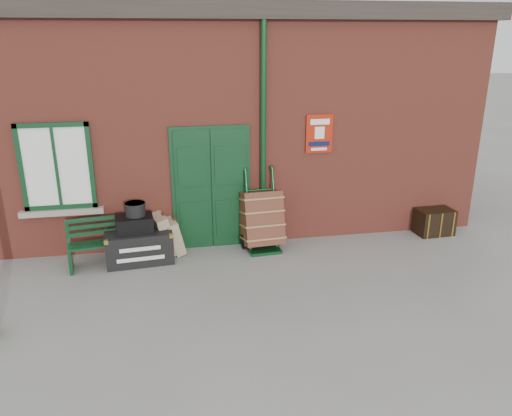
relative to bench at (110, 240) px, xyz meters
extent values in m
plane|color=gray|center=(2.10, -1.01, -0.43)|extent=(80.00, 80.00, 0.00)
cube|color=brown|center=(2.10, 2.49, 1.57)|extent=(10.00, 4.00, 4.00)
cube|color=#38302B|center=(2.10, 2.49, 3.72)|extent=(10.30, 4.30, 0.30)
cube|color=black|center=(1.80, 0.45, 0.67)|extent=(1.42, 0.12, 2.32)
cube|color=white|center=(-0.80, 0.44, 1.22)|extent=(1.20, 0.08, 1.50)
cylinder|color=#0E391A|center=(2.75, 0.41, 1.57)|extent=(0.10, 0.10, 4.00)
cube|color=#A61F0B|center=(3.80, 0.46, 1.62)|extent=(0.50, 0.03, 0.70)
cube|color=black|center=(0.01, -0.07, -0.02)|extent=(1.43, 0.58, 0.04)
cube|color=black|center=(-0.02, 0.13, 0.24)|extent=(1.38, 0.25, 0.37)
cube|color=#0E391A|center=(-0.65, -0.17, -0.22)|extent=(0.12, 0.42, 0.42)
cube|color=#0E391A|center=(0.67, 0.04, -0.22)|extent=(0.12, 0.42, 0.42)
cube|color=black|center=(0.48, 0.00, -0.15)|extent=(1.18, 0.72, 0.56)
cube|color=black|center=(0.43, 0.00, 0.27)|extent=(0.66, 0.50, 0.28)
cylinder|color=black|center=(0.46, 0.03, 0.52)|extent=(0.37, 0.37, 0.23)
cube|color=tan|center=(0.90, 0.24, -0.06)|extent=(0.47, 0.59, 0.75)
cube|color=tan|center=(1.08, 0.24, -0.11)|extent=(0.43, 0.54, 0.65)
cube|color=#0E391A|center=(2.69, 0.01, -0.40)|extent=(0.60, 0.45, 0.06)
cylinder|color=#0E391A|center=(2.43, 0.20, 0.31)|extent=(0.08, 0.41, 1.45)
cylinder|color=#0E391A|center=(2.93, 0.23, 0.31)|extent=(0.08, 0.41, 1.45)
cylinder|color=black|center=(2.35, 0.21, -0.30)|extent=(0.08, 0.28, 0.27)
cylinder|color=black|center=(3.01, 0.26, -0.30)|extent=(0.08, 0.28, 0.27)
cube|color=#5B2B1B|center=(2.68, 0.19, 0.16)|extent=(0.76, 0.82, 1.07)
cube|color=black|center=(6.18, 0.24, -0.18)|extent=(0.73, 0.50, 0.51)
camera|label=1|loc=(1.02, -8.19, 3.33)|focal=35.00mm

